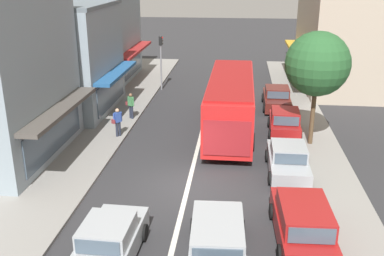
% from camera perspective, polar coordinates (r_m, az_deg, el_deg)
% --- Properties ---
extents(ground_plane, '(140.00, 140.00, 0.00)m').
position_cam_1_polar(ground_plane, '(20.09, -0.48, -7.32)').
color(ground_plane, '#2D2D30').
extents(lane_centre_line, '(0.20, 28.00, 0.01)m').
position_cam_1_polar(lane_centre_line, '(23.70, 0.63, -2.93)').
color(lane_centre_line, silver).
rests_on(lane_centre_line, ground).
extents(sidewalk_left, '(5.20, 44.00, 0.14)m').
position_cam_1_polar(sidewalk_left, '(26.94, -13.50, -0.49)').
color(sidewalk_left, gray).
rests_on(sidewalk_left, ground).
extents(kerb_right, '(2.80, 44.00, 0.12)m').
position_cam_1_polar(kerb_right, '(25.78, 14.93, -1.58)').
color(kerb_right, gray).
rests_on(kerb_right, ground).
extents(shopfront_mid_block, '(8.88, 7.44, 7.06)m').
position_cam_1_polar(shopfront_mid_block, '(30.94, -17.52, 8.39)').
color(shopfront_mid_block, '#84939E').
rests_on(shopfront_mid_block, ground).
extents(shopfront_far_end, '(7.48, 9.15, 7.89)m').
position_cam_1_polar(shopfront_far_end, '(38.61, -12.70, 11.54)').
color(shopfront_far_end, '#84939E').
rests_on(shopfront_far_end, ground).
extents(building_right_far, '(9.72, 11.97, 9.93)m').
position_cam_1_polar(building_right_far, '(38.45, 20.75, 12.27)').
color(building_right_far, '#B2A38E').
rests_on(building_right_far, ground).
extents(city_bus, '(2.80, 10.87, 3.23)m').
position_cam_1_polar(city_bus, '(26.20, 4.94, 3.59)').
color(city_bus, red).
rests_on(city_bus, ground).
extents(wagon_adjacent_lane_trail, '(2.09, 4.58, 1.58)m').
position_cam_1_polar(wagon_adjacent_lane_trail, '(15.10, 3.24, -14.10)').
color(wagon_adjacent_lane_trail, '#9EA3A8').
rests_on(wagon_adjacent_lane_trail, ground).
extents(sedan_queue_far_back, '(1.99, 4.25, 1.47)m').
position_cam_1_polar(sedan_queue_far_back, '(15.34, -10.54, -14.19)').
color(sedan_queue_far_back, '#9EA3A8').
rests_on(sedan_queue_far_back, ground).
extents(parked_wagon_kerb_front, '(2.07, 4.56, 1.58)m').
position_cam_1_polar(parked_wagon_kerb_front, '(16.44, 13.84, -11.63)').
color(parked_wagon_kerb_front, maroon).
rests_on(parked_wagon_kerb_front, ground).
extents(parked_sedan_kerb_second, '(1.91, 4.21, 1.47)m').
position_cam_1_polar(parked_sedan_kerb_second, '(21.41, 12.07, -4.05)').
color(parked_sedan_kerb_second, '#9EA3A8').
rests_on(parked_sedan_kerb_second, ground).
extents(parked_hatchback_kerb_third, '(1.91, 3.75, 1.54)m').
position_cam_1_polar(parked_hatchback_kerb_third, '(26.32, 11.67, 0.64)').
color(parked_hatchback_kerb_third, maroon).
rests_on(parked_hatchback_kerb_third, ground).
extents(parked_sedan_kerb_rear, '(1.92, 4.21, 1.47)m').
position_cam_1_polar(parked_sedan_kerb_rear, '(31.36, 10.70, 3.72)').
color(parked_sedan_kerb_rear, '#561E19').
rests_on(parked_sedan_kerb_rear, ground).
extents(traffic_light_downstreet, '(0.32, 0.24, 4.20)m').
position_cam_1_polar(traffic_light_downstreet, '(35.10, -3.97, 9.39)').
color(traffic_light_downstreet, gray).
rests_on(traffic_light_downstreet, ground).
extents(street_tree_right, '(3.34, 3.34, 6.15)m').
position_cam_1_polar(street_tree_right, '(24.04, 15.64, 7.82)').
color(street_tree_right, brown).
rests_on(street_tree_right, ground).
extents(pedestrian_with_handbag_near, '(0.61, 0.49, 1.63)m').
position_cam_1_polar(pedestrian_with_handbag_near, '(28.35, -7.79, 3.02)').
color(pedestrian_with_handbag_near, '#232838').
rests_on(pedestrian_with_handbag_near, sidewalk_left).
extents(pedestrian_browsing_midblock, '(0.52, 0.59, 1.63)m').
position_cam_1_polar(pedestrian_browsing_midblock, '(25.40, -9.44, 0.94)').
color(pedestrian_browsing_midblock, '#232838').
rests_on(pedestrian_browsing_midblock, sidewalk_left).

